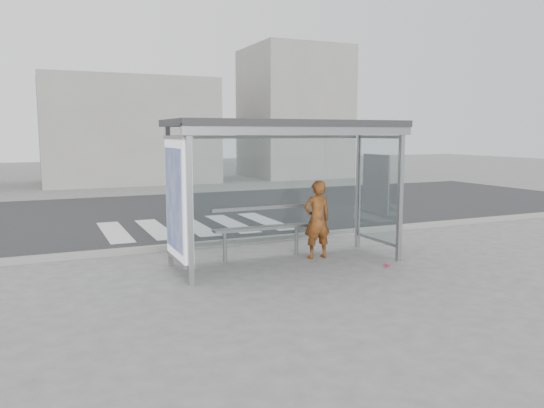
{
  "coord_description": "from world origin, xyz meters",
  "views": [
    {
      "loc": [
        -4.13,
        -8.66,
        2.39
      ],
      "look_at": [
        -0.21,
        0.2,
        1.09
      ],
      "focal_mm": 35.0,
      "sensor_mm": 36.0,
      "label": 1
    }
  ],
  "objects_px": {
    "bus_shelter": "(267,156)",
    "person": "(317,220)",
    "soda_can": "(387,265)",
    "bench": "(261,228)"
  },
  "relations": [
    {
      "from": "bus_shelter",
      "to": "person",
      "type": "distance_m",
      "value": 1.64
    },
    {
      "from": "person",
      "to": "soda_can",
      "type": "relative_size",
      "value": 11.6
    },
    {
      "from": "bench",
      "to": "soda_can",
      "type": "bearing_deg",
      "value": -41.01
    },
    {
      "from": "person",
      "to": "bench",
      "type": "xyz_separation_m",
      "value": [
        -0.97,
        0.45,
        -0.17
      ]
    },
    {
      "from": "person",
      "to": "bench",
      "type": "relative_size",
      "value": 0.78
    },
    {
      "from": "person",
      "to": "soda_can",
      "type": "height_order",
      "value": "person"
    },
    {
      "from": "person",
      "to": "bench",
      "type": "height_order",
      "value": "person"
    },
    {
      "from": "soda_can",
      "to": "bench",
      "type": "bearing_deg",
      "value": 138.99
    },
    {
      "from": "soda_can",
      "to": "bus_shelter",
      "type": "bearing_deg",
      "value": 151.32
    },
    {
      "from": "bus_shelter",
      "to": "person",
      "type": "xyz_separation_m",
      "value": [
        1.08,
        0.07,
        -1.23
      ]
    }
  ]
}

